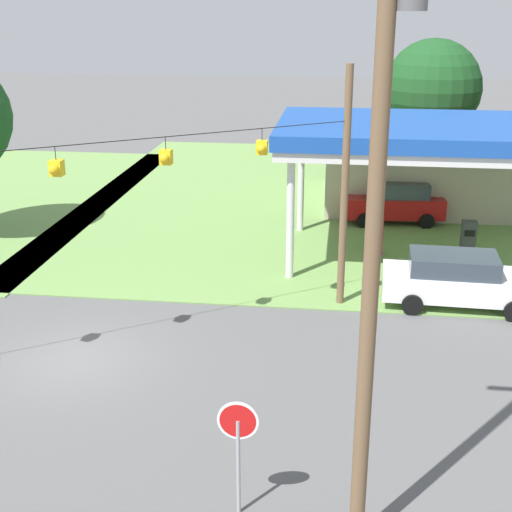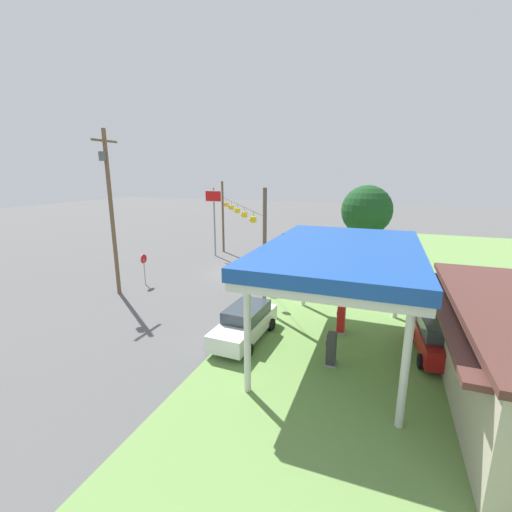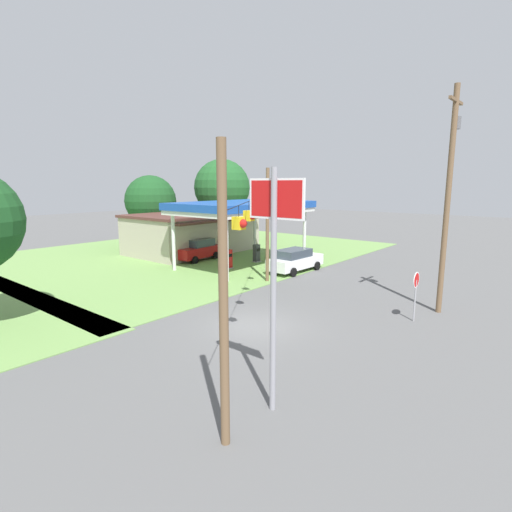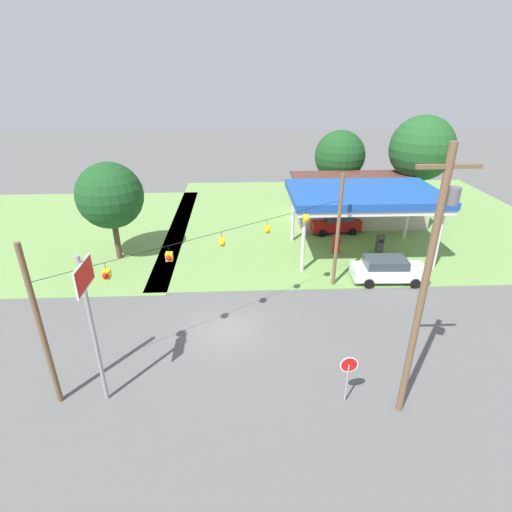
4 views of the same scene
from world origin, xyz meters
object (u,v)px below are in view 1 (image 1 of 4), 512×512
at_px(gas_station_store, 448,164).
at_px(tree_behind_station, 432,88).
at_px(car_at_pumps_rear, 395,202).
at_px(utility_pole_main, 377,214).
at_px(fuel_pump_near, 376,238).
at_px(fuel_pump_far, 468,241).
at_px(stop_sign_roadside, 238,434).
at_px(car_at_pumps_front, 459,280).
at_px(gas_station_canopy, 430,136).

bearing_deg(gas_station_store, tree_behind_station, 93.32).
bearing_deg(gas_station_store, car_at_pumps_rear, -126.25).
distance_m(car_at_pumps_rear, utility_pole_main, 21.56).
height_order(fuel_pump_near, fuel_pump_far, same).
height_order(car_at_pumps_rear, stop_sign_roadside, stop_sign_roadside).
distance_m(car_at_pumps_rear, stop_sign_roadside, 20.68).
distance_m(gas_station_store, fuel_pump_far, 8.47).
distance_m(stop_sign_roadside, utility_pole_main, 5.16).
bearing_deg(stop_sign_roadside, utility_pole_main, 166.89).
bearing_deg(gas_station_store, fuel_pump_far, -91.24).
relative_size(gas_station_store, car_at_pumps_rear, 2.65).
xyz_separation_m(car_at_pumps_front, tree_behind_station, (0.81, 19.21, 3.98)).
bearing_deg(stop_sign_roadside, gas_station_store, -105.93).
bearing_deg(utility_pole_main, tree_behind_station, 82.29).
bearing_deg(fuel_pump_near, stop_sign_roadside, -101.32).
bearing_deg(car_at_pumps_rear, fuel_pump_far, 113.53).
relative_size(gas_station_store, fuel_pump_far, 7.72).
xyz_separation_m(gas_station_canopy, tree_behind_station, (1.59, 14.55, 0.11)).
height_order(gas_station_canopy, fuel_pump_far, gas_station_canopy).
distance_m(utility_pole_main, tree_behind_station, 30.99).
relative_size(fuel_pump_near, tree_behind_station, 0.20).
bearing_deg(fuel_pump_near, gas_station_canopy, 0.05).
distance_m(gas_station_canopy, stop_sign_roadside, 16.60).
height_order(utility_pole_main, tree_behind_station, utility_pole_main).
height_order(fuel_pump_near, car_at_pumps_front, car_at_pumps_front).
xyz_separation_m(gas_station_canopy, fuel_pump_near, (-1.77, -0.00, -4.05)).
height_order(gas_station_store, fuel_pump_near, gas_station_store).
bearing_deg(gas_station_store, fuel_pump_near, -113.93).
xyz_separation_m(fuel_pump_far, utility_pole_main, (-4.33, -16.12, 5.64)).
height_order(car_at_pumps_front, stop_sign_roadside, stop_sign_roadside).
height_order(fuel_pump_far, stop_sign_roadside, stop_sign_roadside).
relative_size(gas_station_store, stop_sign_roadside, 4.83).
relative_size(gas_station_canopy, stop_sign_roadside, 4.51).
bearing_deg(stop_sign_roadside, car_at_pumps_rear, -101.49).
height_order(car_at_pumps_rear, utility_pole_main, utility_pole_main).
height_order(gas_station_store, utility_pole_main, utility_pole_main).
bearing_deg(car_at_pumps_front, tree_behind_station, 89.71).
height_order(gas_station_canopy, tree_behind_station, tree_behind_station).
bearing_deg(fuel_pump_far, fuel_pump_near, 180.00).
relative_size(fuel_pump_far, car_at_pumps_front, 0.30).
height_order(car_at_pumps_rear, tree_behind_station, tree_behind_station).
bearing_deg(gas_station_canopy, tree_behind_station, 83.75).
relative_size(gas_station_store, tree_behind_station, 1.58).
relative_size(gas_station_canopy, tree_behind_station, 1.47).
xyz_separation_m(gas_station_store, car_at_pumps_front, (-1.17, -13.04, -1.02)).
relative_size(car_at_pumps_front, car_at_pumps_rear, 1.13).
bearing_deg(car_at_pumps_rear, tree_behind_station, -108.51).
height_order(gas_station_canopy, car_at_pumps_front, gas_station_canopy).
bearing_deg(fuel_pump_near, gas_station_store, 66.07).
height_order(fuel_pump_far, utility_pole_main, utility_pole_main).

